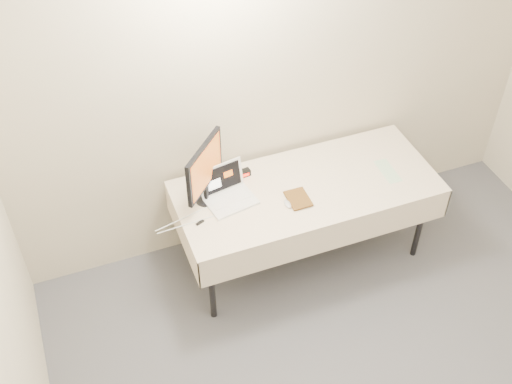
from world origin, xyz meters
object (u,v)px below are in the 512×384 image
object	(u,v)px
book	(289,192)
laptop	(227,192)
monitor	(205,169)
table	(306,192)

from	to	relation	value
book	laptop	bearing A→B (deg)	152.82
laptop	monitor	size ratio (longest dim) A/B	0.78
monitor	book	world-z (taller)	monitor
book	table	bearing A→B (deg)	30.35
book	monitor	bearing A→B (deg)	156.31
monitor	book	bearing A→B (deg)	-70.44
table	book	size ratio (longest dim) A/B	9.43
table	monitor	world-z (taller)	monitor
table	book	xyz separation A→B (m)	(-0.19, -0.11, 0.16)
monitor	book	xyz separation A→B (m)	(0.51, -0.23, -0.18)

